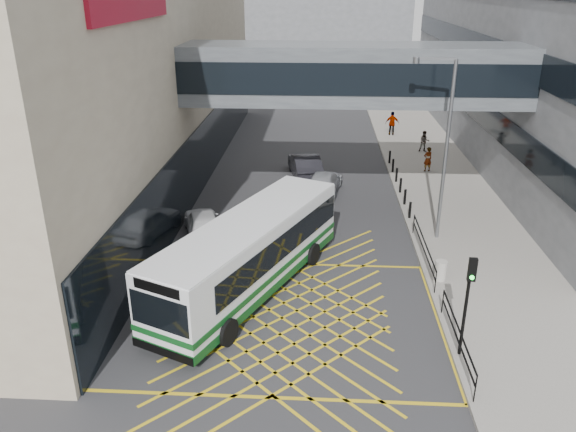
% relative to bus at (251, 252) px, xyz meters
% --- Properties ---
extents(ground, '(120.00, 120.00, 0.00)m').
position_rel_bus_xyz_m(ground, '(1.41, -2.21, -1.71)').
color(ground, '#333335').
extents(building_whsmith, '(24.17, 42.00, 16.00)m').
position_rel_bus_xyz_m(building_whsmith, '(-16.58, 13.79, 6.28)').
color(building_whsmith, tan).
rests_on(building_whsmith, ground).
extents(building_far, '(28.00, 16.00, 18.00)m').
position_rel_bus_xyz_m(building_far, '(-0.59, 57.79, 7.29)').
color(building_far, slate).
rests_on(building_far, ground).
extents(skybridge, '(20.00, 4.10, 3.00)m').
position_rel_bus_xyz_m(skybridge, '(4.41, 9.79, 5.79)').
color(skybridge, '#4F5459').
rests_on(skybridge, ground).
extents(pavement, '(6.00, 54.00, 0.16)m').
position_rel_bus_xyz_m(pavement, '(10.41, 12.79, -1.63)').
color(pavement, gray).
rests_on(pavement, ground).
extents(box_junction, '(12.00, 9.00, 0.01)m').
position_rel_bus_xyz_m(box_junction, '(1.41, -2.21, -1.71)').
color(box_junction, gold).
rests_on(box_junction, ground).
extents(bus, '(7.10, 11.45, 3.20)m').
position_rel_bus_xyz_m(bus, '(0.00, 0.00, 0.00)').
color(bus, white).
rests_on(bus, ground).
extents(car_white, '(3.20, 4.93, 1.46)m').
position_rel_bus_xyz_m(car_white, '(-3.09, 5.13, -0.99)').
color(car_white, silver).
rests_on(car_white, ground).
extents(car_dark, '(2.93, 5.42, 1.61)m').
position_rel_bus_xyz_m(car_dark, '(1.77, 14.81, -0.91)').
color(car_dark, '#222227').
rests_on(car_dark, ground).
extents(car_silver, '(2.62, 4.80, 1.42)m').
position_rel_bus_xyz_m(car_silver, '(3.01, 11.92, -1.00)').
color(car_silver, '#9FA2A8').
rests_on(car_silver, ground).
extents(traffic_light, '(0.27, 0.44, 3.76)m').
position_rel_bus_xyz_m(traffic_light, '(7.65, -4.41, 0.90)').
color(traffic_light, black).
rests_on(traffic_light, pavement).
extents(street_lamp, '(1.98, 0.49, 8.72)m').
position_rel_bus_xyz_m(street_lamp, '(8.47, 5.38, 3.41)').
color(street_lamp, slate).
rests_on(street_lamp, pavement).
extents(litter_bin, '(0.50, 0.50, 0.87)m').
position_rel_bus_xyz_m(litter_bin, '(7.99, 0.95, -1.12)').
color(litter_bin, '#ADA89E').
rests_on(litter_bin, pavement).
extents(kerb_railings, '(0.05, 12.54, 1.00)m').
position_rel_bus_xyz_m(kerb_railings, '(7.56, -0.43, -0.83)').
color(kerb_railings, black).
rests_on(kerb_railings, pavement).
extents(bollards, '(0.14, 10.14, 0.90)m').
position_rel_bus_xyz_m(bollards, '(7.66, 12.79, -1.10)').
color(bollards, black).
rests_on(bollards, pavement).
extents(pedestrian_a, '(0.79, 0.68, 1.66)m').
position_rel_bus_xyz_m(pedestrian_a, '(9.98, 16.12, -0.72)').
color(pedestrian_a, gray).
rests_on(pedestrian_a, pavement).
extents(pedestrian_b, '(0.78, 0.46, 1.57)m').
position_rel_bus_xyz_m(pedestrian_b, '(10.54, 20.86, -0.77)').
color(pedestrian_b, gray).
rests_on(pedestrian_b, pavement).
extents(pedestrian_c, '(1.19, 0.63, 1.95)m').
position_rel_bus_xyz_m(pedestrian_c, '(8.69, 25.80, -0.58)').
color(pedestrian_c, gray).
rests_on(pedestrian_c, pavement).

